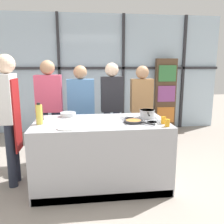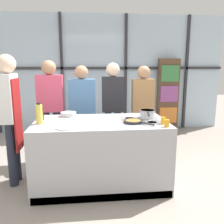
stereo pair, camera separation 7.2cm
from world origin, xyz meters
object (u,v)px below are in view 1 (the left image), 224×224
at_px(spectator_far_left, 49,105).
at_px(spectator_far_right, 141,105).
at_px(frying_pan, 134,121).
at_px(juice_glass_far, 163,120).
at_px(mixing_bowl, 68,114).
at_px(juice_glass_near, 167,123).
at_px(spectator_center_left, 81,107).
at_px(chef, 10,110).
at_px(white_plate, 67,128).
at_px(spectator_center_right, 112,103).
at_px(oil_bottle, 39,114).
at_px(pepper_grinder, 41,113).
at_px(saucepan, 147,114).

relative_size(spectator_far_left, spectator_far_right, 1.05).
relative_size(frying_pan, juice_glass_far, 4.09).
height_order(spectator_far_left, frying_pan, spectator_far_left).
xyz_separation_m(mixing_bowl, juice_glass_far, (1.23, -0.58, 0.01)).
height_order(frying_pan, juice_glass_near, juice_glass_near).
bearing_deg(spectator_far_left, spectator_center_left, 180.00).
height_order(chef, mixing_bowl, chef).
height_order(spectator_far_right, white_plate, spectator_far_right).
relative_size(spectator_far_right, juice_glass_far, 17.80).
distance_m(spectator_center_left, spectator_center_right, 0.53).
distance_m(spectator_far_left, frying_pan, 1.63).
height_order(oil_bottle, pepper_grinder, oil_bottle).
height_order(spectator_center_left, juice_glass_near, spectator_center_left).
bearing_deg(pepper_grinder, frying_pan, -13.75).
bearing_deg(mixing_bowl, white_plate, -87.61).
height_order(oil_bottle, juice_glass_far, oil_bottle).
xyz_separation_m(spectator_far_right, oil_bottle, (-1.57, -1.02, 0.09)).
bearing_deg(frying_pan, white_plate, -168.17).
bearing_deg(pepper_grinder, spectator_far_right, 26.66).
xyz_separation_m(pepper_grinder, juice_glass_far, (1.57, -0.40, -0.05)).
bearing_deg(spectator_center_left, oil_bottle, 63.17).
distance_m(saucepan, juice_glass_far, 0.37).
bearing_deg(pepper_grinder, mixing_bowl, 28.52).
height_order(spectator_center_left, juice_glass_far, spectator_center_left).
distance_m(spectator_center_left, juice_glass_near, 1.69).
bearing_deg(pepper_grinder, spectator_center_right, 37.00).
xyz_separation_m(spectator_far_left, pepper_grinder, (0.00, -0.79, 0.01)).
distance_m(white_plate, juice_glass_near, 1.20).
height_order(spectator_far_right, oil_bottle, spectator_far_right).
relative_size(saucepan, mixing_bowl, 1.72).
xyz_separation_m(oil_bottle, juice_glass_near, (1.56, -0.31, -0.08)).
bearing_deg(chef, white_plate, 59.48).
distance_m(spectator_far_right, frying_pan, 1.15).
bearing_deg(juice_glass_far, spectator_far_left, 142.88).
distance_m(frying_pan, juice_glass_near, 0.43).
xyz_separation_m(spectator_center_left, saucepan, (0.93, -0.84, 0.04)).
bearing_deg(spectator_center_right, frying_pan, 98.19).
relative_size(frying_pan, saucepan, 0.95).
relative_size(spectator_center_left, white_plate, 6.33).
height_order(frying_pan, white_plate, frying_pan).
xyz_separation_m(white_plate, juice_glass_far, (1.20, 0.08, 0.04)).
bearing_deg(juice_glass_near, mixing_bowl, 149.62).
bearing_deg(chef, spectator_far_right, 112.30).
bearing_deg(spectator_far_left, juice_glass_near, 139.77).
height_order(chef, frying_pan, chef).
xyz_separation_m(spectator_center_right, juice_glass_far, (0.52, -1.19, -0.03)).
bearing_deg(spectator_far_left, juice_glass_far, 142.88).
distance_m(spectator_far_right, mixing_bowl, 1.38).
relative_size(chef, spectator_center_right, 1.06).
relative_size(saucepan, juice_glass_far, 4.29).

